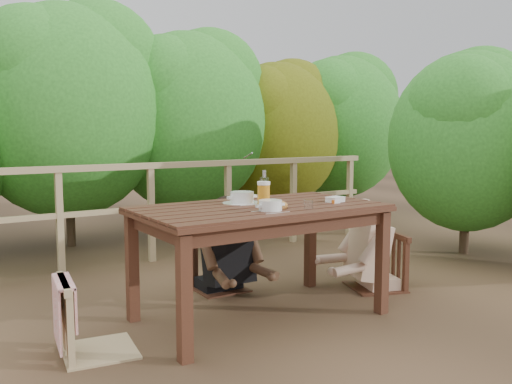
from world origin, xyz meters
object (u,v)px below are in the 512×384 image
beer_glass (264,194)px  table (260,263)px  bottle (264,188)px  tumbler (309,206)px  soup_near (270,207)px  bread_roll (280,206)px  chair_right (376,237)px  diner_right (379,214)px  chair_left (97,281)px  woman (218,217)px  soup_far (242,198)px  chair_far (220,242)px  butter_tub (335,200)px

beer_glass → table: bearing=-144.8°
bottle → tumbler: (0.10, -0.39, -0.09)m
soup_near → tumbler: (0.26, -0.07, -0.00)m
table → beer_glass: (0.06, 0.04, 0.49)m
soup_near → bread_roll: (0.11, 0.04, -0.01)m
chair_right → diner_right: bearing=109.5°
chair_left → woman: bearing=-50.8°
soup_far → beer_glass: bearing=-60.8°
chair_far → butter_tub: butter_tub is taller
soup_near → tumbler: 0.27m
beer_glass → butter_tub: bearing=-21.1°
chair_left → bottle: bearing=-79.0°
soup_far → bread_roll: soup_far is taller
chair_far → soup_far: bearing=-99.8°
chair_far → table: bearing=-94.9°
diner_right → bread_roll: 1.27m
woman → butter_tub: (0.48, -0.91, 0.21)m
table → butter_tub: size_ratio=13.15×
tumbler → chair_right: bearing=20.4°
woman → tumbler: 1.11m
table → diner_right: bearing=3.1°
chair_far → diner_right: bearing=-28.3°
diner_right → tumbler: diner_right is taller
chair_right → bottle: 1.24m
chair_left → beer_glass: 1.30m
chair_left → soup_near: chair_left is taller
diner_right → bread_roll: bearing=122.2°
soup_near → chair_right: bearing=13.5°
table → bottle: bottle is taller
soup_near → tumbler: soup_near is taller
table → chair_right: 1.22m
butter_tub → chair_right: bearing=8.0°
bottle → butter_tub: (0.48, -0.22, -0.10)m
soup_far → bread_roll: bearing=-82.7°
chair_right → diner_right: size_ratio=0.70×
chair_left → tumbler: bearing=-95.5°
woman → butter_tub: bearing=119.5°
chair_left → tumbler: (1.35, -0.32, 0.39)m
bottle → bread_roll: bearing=-101.4°
soup_near → bottle: bottle is taller
woman → tumbler: bearing=96.9°
diner_right → butter_tub: diner_right is taller
tumbler → soup_far: bearing=111.9°
soup_far → chair_far: bearing=78.4°
soup_near → bottle: size_ratio=1.01×
soup_far → bread_roll: size_ratio=2.50×
chair_right → soup_near: (-1.30, -0.31, 0.40)m
diner_right → tumbler: size_ratio=16.16×
chair_left → soup_far: size_ratio=3.06×
diner_right → bread_roll: (-1.22, -0.27, 0.20)m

